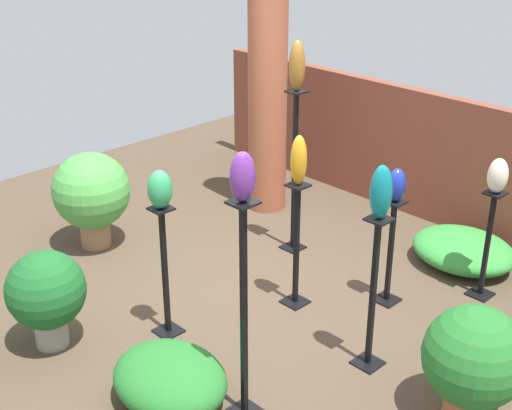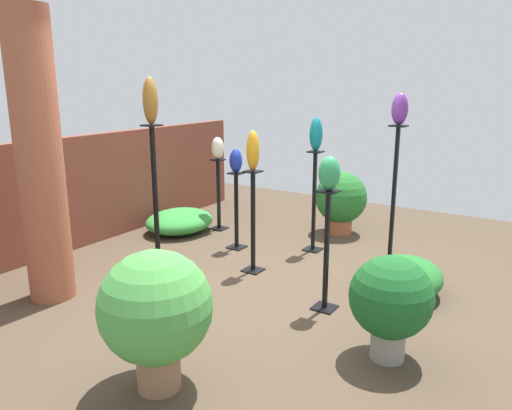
# 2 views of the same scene
# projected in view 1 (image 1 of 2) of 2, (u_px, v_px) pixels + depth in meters

# --- Properties ---
(ground_plane) EXTENTS (8.00, 8.00, 0.00)m
(ground_plane) POSITION_uv_depth(u_px,v_px,m) (241.00, 300.00, 6.16)
(ground_plane) COLOR #4C3D2D
(brick_wall_back) EXTENTS (5.60, 0.12, 1.36)m
(brick_wall_back) POSITION_uv_depth(u_px,v_px,m) (418.00, 154.00, 7.51)
(brick_wall_back) COLOR brown
(brick_wall_back) RESTS_ON ground
(brick_pillar) EXTENTS (0.41, 0.41, 2.64)m
(brick_pillar) POSITION_uv_depth(u_px,v_px,m) (268.00, 91.00, 7.41)
(brick_pillar) COLOR #9E5138
(brick_pillar) RESTS_ON ground
(pedestal_ivory) EXTENTS (0.20, 0.20, 0.98)m
(pedestal_ivory) POSITION_uv_depth(u_px,v_px,m) (486.00, 250.00, 6.06)
(pedestal_ivory) COLOR black
(pedestal_ivory) RESTS_ON ground
(pedestal_teal) EXTENTS (0.20, 0.20, 1.21)m
(pedestal_teal) POSITION_uv_depth(u_px,v_px,m) (372.00, 301.00, 5.12)
(pedestal_teal) COLOR black
(pedestal_teal) RESTS_ON ground
(pedestal_cobalt) EXTENTS (0.20, 0.20, 0.94)m
(pedestal_cobalt) POSITION_uv_depth(u_px,v_px,m) (390.00, 257.00, 5.99)
(pedestal_cobalt) COLOR black
(pedestal_cobalt) RESTS_ON ground
(pedestal_jade) EXTENTS (0.20, 0.20, 1.10)m
(pedestal_jade) POSITION_uv_depth(u_px,v_px,m) (165.00, 278.00, 5.53)
(pedestal_jade) COLOR black
(pedestal_jade) RESTS_ON ground
(pedestal_bronze) EXTENTS (0.20, 0.20, 1.59)m
(pedestal_bronze) POSITION_uv_depth(u_px,v_px,m) (294.00, 179.00, 6.74)
(pedestal_bronze) COLOR black
(pedestal_bronze) RESTS_ON ground
(pedestal_amber) EXTENTS (0.20, 0.20, 1.10)m
(pedestal_amber) POSITION_uv_depth(u_px,v_px,m) (296.00, 251.00, 5.92)
(pedestal_amber) COLOR black
(pedestal_amber) RESTS_ON ground
(pedestal_violet) EXTENTS (0.20, 0.20, 1.58)m
(pedestal_violet) POSITION_uv_depth(u_px,v_px,m) (244.00, 322.00, 4.56)
(pedestal_violet) COLOR black
(pedestal_violet) RESTS_ON ground
(art_vase_ivory) EXTENTS (0.17, 0.16, 0.30)m
(art_vase_ivory) POSITION_uv_depth(u_px,v_px,m) (498.00, 176.00, 5.78)
(art_vase_ivory) COLOR beige
(art_vase_ivory) RESTS_ON pedestal_ivory
(art_vase_teal) EXTENTS (0.16, 0.15, 0.39)m
(art_vase_teal) POSITION_uv_depth(u_px,v_px,m) (381.00, 192.00, 4.77)
(art_vase_teal) COLOR #0F727A
(art_vase_teal) RESTS_ON pedestal_teal
(art_vase_cobalt) EXTENTS (0.15, 0.16, 0.28)m
(art_vase_cobalt) POSITION_uv_depth(u_px,v_px,m) (396.00, 185.00, 5.71)
(art_vase_cobalt) COLOR #192D9E
(art_vase_cobalt) RESTS_ON pedestal_cobalt
(art_vase_jade) EXTENTS (0.18, 0.19, 0.30)m
(art_vase_jade) POSITION_uv_depth(u_px,v_px,m) (160.00, 189.00, 5.22)
(art_vase_jade) COLOR #2D9356
(art_vase_jade) RESTS_ON pedestal_jade
(art_vase_bronze) EXTENTS (0.15, 0.14, 0.45)m
(art_vase_bronze) POSITION_uv_depth(u_px,v_px,m) (297.00, 66.00, 6.29)
(art_vase_bronze) COLOR brown
(art_vase_bronze) RESTS_ON pedestal_bronze
(art_vase_amber) EXTENTS (0.13, 0.14, 0.41)m
(art_vase_amber) POSITION_uv_depth(u_px,v_px,m) (299.00, 160.00, 5.59)
(art_vase_amber) COLOR orange
(art_vase_amber) RESTS_ON pedestal_amber
(art_vase_violet) EXTENTS (0.15, 0.16, 0.31)m
(art_vase_violet) POSITION_uv_depth(u_px,v_px,m) (243.00, 177.00, 4.15)
(art_vase_violet) COLOR #6B2D8C
(art_vase_violet) RESTS_ON pedestal_violet
(potted_plant_back_center) EXTENTS (0.75, 0.75, 0.96)m
(potted_plant_back_center) POSITION_uv_depth(u_px,v_px,m) (91.00, 193.00, 6.87)
(potted_plant_back_center) COLOR #936B4C
(potted_plant_back_center) RESTS_ON ground
(potted_plant_mid_left) EXTENTS (0.69, 0.69, 0.84)m
(potted_plant_mid_left) POSITION_uv_depth(u_px,v_px,m) (474.00, 360.00, 4.63)
(potted_plant_mid_left) COLOR #B25B38
(potted_plant_mid_left) RESTS_ON ground
(potted_plant_mid_right) EXTENTS (0.61, 0.61, 0.80)m
(potted_plant_mid_right) POSITION_uv_depth(u_px,v_px,m) (46.00, 292.00, 5.39)
(potted_plant_mid_right) COLOR gray
(potted_plant_mid_right) RESTS_ON ground
(foliage_bed_east) EXTENTS (0.98, 0.84, 0.30)m
(foliage_bed_east) POSITION_uv_depth(u_px,v_px,m) (463.00, 250.00, 6.68)
(foliage_bed_east) COLOR #338C38
(foliage_bed_east) RESTS_ON ground
(foliage_bed_west) EXTENTS (0.88, 0.73, 0.36)m
(foliage_bed_west) POSITION_uv_depth(u_px,v_px,m) (170.00, 379.00, 4.90)
(foliage_bed_west) COLOR #236B28
(foliage_bed_west) RESTS_ON ground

